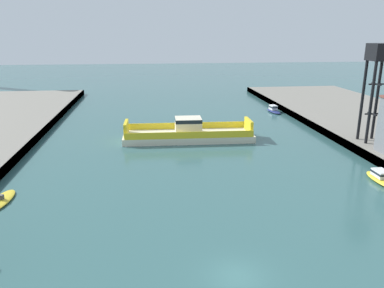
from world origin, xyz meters
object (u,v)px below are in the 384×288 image
at_px(chain_ferry, 188,133).
at_px(moored_boat_mid_left, 382,178).
at_px(crane_tower, 379,67).
at_px(moored_boat_near_left, 1,201).
at_px(moored_boat_near_right, 274,110).

relative_size(chain_ferry, moored_boat_mid_left, 3.53).
bearing_deg(crane_tower, moored_boat_near_left, -164.55).
distance_m(chain_ferry, moored_boat_near_left, 31.71).
relative_size(moored_boat_near_left, moored_boat_mid_left, 0.98).
relative_size(moored_boat_near_right, moored_boat_mid_left, 0.96).
xyz_separation_m(moored_boat_near_right, crane_tower, (5.64, -28.83, 11.96)).
relative_size(moored_boat_near_right, crane_tower, 0.40).
xyz_separation_m(moored_boat_near_right, moored_boat_mid_left, (-0.46, -42.09, -0.07)).
bearing_deg(moored_boat_near_left, crane_tower, 15.45).
xyz_separation_m(chain_ferry, moored_boat_near_left, (-22.64, -22.19, -0.94)).
relative_size(moored_boat_near_left, moored_boat_near_right, 1.03).
bearing_deg(crane_tower, chain_ferry, 162.98).
bearing_deg(moored_boat_mid_left, chain_ferry, 134.50).
bearing_deg(moored_boat_near_right, crane_tower, -78.93).
distance_m(moored_boat_near_left, moored_boat_near_right, 61.53).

